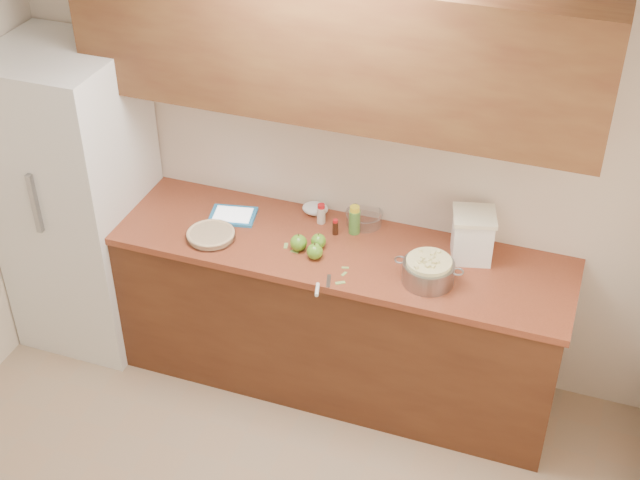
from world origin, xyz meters
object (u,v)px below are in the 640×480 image
(colander, at_px, (428,271))
(flour_canister, at_px, (472,235))
(tablet, at_px, (233,216))
(pie, at_px, (211,235))

(colander, bearing_deg, flour_canister, 60.66)
(colander, xyz_separation_m, flour_canister, (0.16, 0.28, 0.07))
(colander, relative_size, tablet, 1.25)
(pie, bearing_deg, tablet, 83.58)
(pie, height_order, flour_canister, flour_canister)
(tablet, bearing_deg, flour_canister, -8.17)
(flour_canister, height_order, tablet, flour_canister)
(pie, xyz_separation_m, colander, (1.16, 0.03, 0.04))
(colander, bearing_deg, tablet, 170.08)
(pie, xyz_separation_m, tablet, (0.03, 0.22, -0.01))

